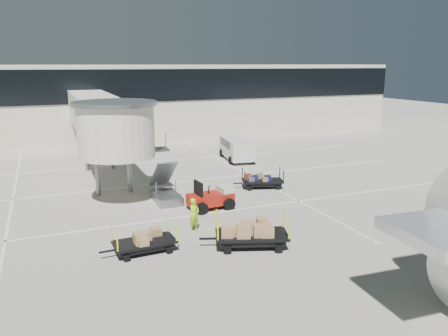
{
  "coord_description": "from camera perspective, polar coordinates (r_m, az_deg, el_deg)",
  "views": [
    {
      "loc": [
        -7.86,
        -19.54,
        8.1
      ],
      "look_at": [
        1.95,
        4.0,
        2.0
      ],
      "focal_mm": 35.0,
      "sensor_mm": 36.0,
      "label": 1
    }
  ],
  "objects": [
    {
      "name": "baggage_tug",
      "position": [
        25.02,
        -1.63,
        -3.95
      ],
      "size": [
        2.69,
        1.82,
        1.7
      ],
      "rotation": [
        0.0,
        0.0,
        0.07
      ],
      "color": "#9A190E",
      "rests_on": "ground"
    },
    {
      "name": "jet_bridge",
      "position": [
        32.27,
        -15.63,
        6.16
      ],
      "size": [
        5.7,
        20.4,
        6.03
      ],
      "color": "silver",
      "rests_on": "ground"
    },
    {
      "name": "box_cart_near",
      "position": [
        19.95,
        3.88,
        -8.48
      ],
      "size": [
        4.04,
        2.61,
        1.56
      ],
      "rotation": [
        0.0,
        0.0,
        -0.34
      ],
      "color": "black",
      "rests_on": "ground"
    },
    {
      "name": "ground",
      "position": [
        22.57,
        -0.67,
        -7.59
      ],
      "size": [
        140.0,
        140.0,
        0.0
      ],
      "primitive_type": "plane",
      "color": "#BBB7A7",
      "rests_on": "ground"
    },
    {
      "name": "terminal",
      "position": [
        50.21,
        -14.11,
        8.49
      ],
      "size": [
        64.0,
        12.11,
        15.2
      ],
      "color": "beige",
      "rests_on": "ground"
    },
    {
      "name": "lane_markings",
      "position": [
        30.84,
        -8.33,
        -1.91
      ],
      "size": [
        40.0,
        30.0,
        0.02
      ],
      "color": "silver",
      "rests_on": "ground"
    },
    {
      "name": "box_cart_far",
      "position": [
        19.68,
        -10.44,
        -9.59
      ],
      "size": [
        3.33,
        1.46,
        1.29
      ],
      "rotation": [
        0.0,
        0.0,
        0.05
      ],
      "color": "black",
      "rests_on": "ground"
    },
    {
      "name": "suitcase_cart",
      "position": [
        29.27,
        5.12,
        -1.76
      ],
      "size": [
        3.36,
        2.1,
        1.29
      ],
      "rotation": [
        0.0,
        0.0,
        -0.32
      ],
      "color": "black",
      "rests_on": "ground"
    },
    {
      "name": "minivan",
      "position": [
        37.75,
        1.63,
        2.77
      ],
      "size": [
        2.73,
        5.12,
        1.85
      ],
      "rotation": [
        0.0,
        0.0,
        -0.15
      ],
      "color": "silver",
      "rests_on": "ground"
    },
    {
      "name": "ground_worker",
      "position": [
        21.67,
        -3.92,
        -6.13
      ],
      "size": [
        0.74,
        0.66,
        1.7
      ],
      "primitive_type": "imported",
      "rotation": [
        0.0,
        0.0,
        0.52
      ],
      "color": "#A3E017",
      "rests_on": "ground"
    }
  ]
}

